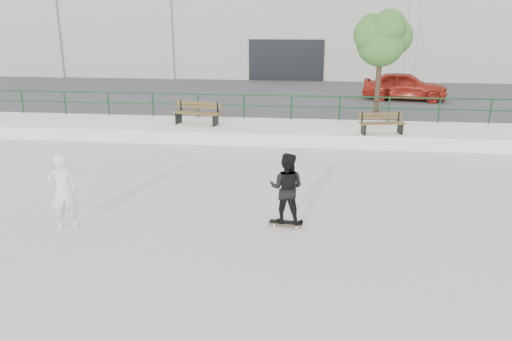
# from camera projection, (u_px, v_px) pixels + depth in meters

# --- Properties ---
(ground) EXTENTS (120.00, 120.00, 0.00)m
(ground) POSITION_uv_depth(u_px,v_px,m) (222.00, 236.00, 11.08)
(ground) COLOR beige
(ground) RESTS_ON ground
(ledge) EXTENTS (30.00, 3.00, 0.50)m
(ledge) POSITION_uv_depth(u_px,v_px,m) (265.00, 131.00, 20.01)
(ledge) COLOR silver
(ledge) RESTS_ON ground
(parking_strip) EXTENTS (60.00, 14.00, 0.50)m
(parking_strip) POSITION_uv_depth(u_px,v_px,m) (279.00, 98.00, 28.07)
(parking_strip) COLOR #3F3F3F
(parking_strip) RESTS_ON ground
(railing) EXTENTS (28.00, 0.06, 1.03)m
(railing) POSITION_uv_depth(u_px,v_px,m) (268.00, 101.00, 20.95)
(railing) COLOR #163C20
(railing) RESTS_ON ledge
(commercial_building) EXTENTS (44.20, 16.33, 8.00)m
(commercial_building) POSITION_uv_depth(u_px,v_px,m) (293.00, 17.00, 40.06)
(commercial_building) COLOR #AEA99C
(commercial_building) RESTS_ON ground
(bench_left) EXTENTS (1.98, 0.86, 0.88)m
(bench_left) POSITION_uv_depth(u_px,v_px,m) (197.00, 113.00, 20.05)
(bench_left) COLOR #543D1C
(bench_left) RESTS_ON ledge
(bench_right) EXTENTS (1.74, 0.82, 0.77)m
(bench_right) POSITION_uv_depth(u_px,v_px,m) (382.00, 124.00, 18.41)
(bench_right) COLOR #543D1C
(bench_right) RESTS_ON ledge
(tree) EXTENTS (2.51, 2.23, 4.47)m
(tree) POSITION_uv_depth(u_px,v_px,m) (382.00, 37.00, 20.70)
(tree) COLOR #503228
(tree) RESTS_ON parking_strip
(red_car) EXTENTS (4.46, 2.38, 1.44)m
(red_car) POSITION_uv_depth(u_px,v_px,m) (405.00, 86.00, 25.74)
(red_car) COLOR #9D1F13
(red_car) RESTS_ON parking_strip
(skateboard) EXTENTS (0.79, 0.25, 0.09)m
(skateboard) POSITION_uv_depth(u_px,v_px,m) (286.00, 223.00, 11.63)
(skateboard) COLOR black
(skateboard) RESTS_ON ground
(standing_skater) EXTENTS (0.91, 0.76, 1.66)m
(standing_skater) POSITION_uv_depth(u_px,v_px,m) (287.00, 188.00, 11.38)
(standing_skater) COLOR black
(standing_skater) RESTS_ON skateboard
(seated_skater) EXTENTS (0.76, 0.64, 1.79)m
(seated_skater) POSITION_uv_depth(u_px,v_px,m) (64.00, 191.00, 11.26)
(seated_skater) COLOR white
(seated_skater) RESTS_ON ground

